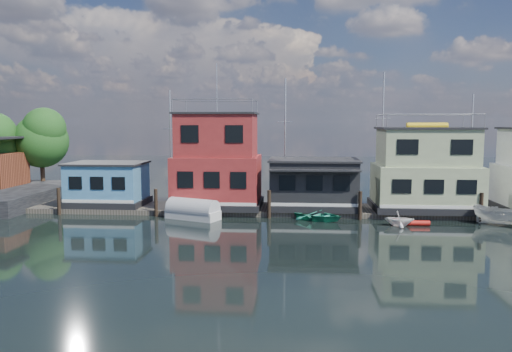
# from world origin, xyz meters

# --- Properties ---
(ground) EXTENTS (160.00, 160.00, 0.00)m
(ground) POSITION_xyz_m (0.00, 0.00, 0.00)
(ground) COLOR black
(ground) RESTS_ON ground
(dock) EXTENTS (48.00, 5.00, 0.40)m
(dock) POSITION_xyz_m (0.00, 12.00, 0.20)
(dock) COLOR #595147
(dock) RESTS_ON ground
(houseboat_blue) EXTENTS (6.40, 4.90, 3.66)m
(houseboat_blue) POSITION_xyz_m (-18.00, 12.00, 2.21)
(houseboat_blue) COLOR black
(houseboat_blue) RESTS_ON dock
(houseboat_red) EXTENTS (7.40, 5.90, 11.86)m
(houseboat_red) POSITION_xyz_m (-8.50, 12.00, 4.10)
(houseboat_red) COLOR black
(houseboat_red) RESTS_ON dock
(houseboat_dark) EXTENTS (7.40, 6.10, 4.06)m
(houseboat_dark) POSITION_xyz_m (-0.50, 11.98, 2.42)
(houseboat_dark) COLOR black
(houseboat_dark) RESTS_ON dock
(houseboat_green) EXTENTS (8.40, 5.90, 7.03)m
(houseboat_green) POSITION_xyz_m (8.50, 12.00, 3.55)
(houseboat_green) COLOR black
(houseboat_green) RESTS_ON dock
(pilings) EXTENTS (42.28, 0.28, 2.20)m
(pilings) POSITION_xyz_m (-0.33, 9.20, 1.10)
(pilings) COLOR #2D2116
(pilings) RESTS_ON ground
(background_masts) EXTENTS (36.40, 0.16, 12.00)m
(background_masts) POSITION_xyz_m (4.76, 18.00, 5.55)
(background_masts) COLOR silver
(background_masts) RESTS_ON ground
(dinghy_teal) EXTENTS (4.54, 4.12, 0.77)m
(dinghy_teal) POSITION_xyz_m (-0.18, 8.63, 0.39)
(dinghy_teal) COLOR #24856B
(dinghy_teal) RESTS_ON ground
(tarp_runabout) EXTENTS (4.51, 3.12, 1.71)m
(tarp_runabout) POSITION_xyz_m (-9.87, 8.39, 0.64)
(tarp_runabout) COLOR silver
(tarp_runabout) RESTS_ON ground
(red_kayak) EXTENTS (2.66, 0.41, 0.39)m
(red_kayak) POSITION_xyz_m (6.42, 7.22, 0.19)
(red_kayak) COLOR red
(red_kayak) RESTS_ON ground
(motorboat) EXTENTS (4.13, 3.34, 1.52)m
(motorboat) POSITION_xyz_m (12.97, 7.83, 0.76)
(motorboat) COLOR beige
(motorboat) RESTS_ON ground
(dinghy_white) EXTENTS (2.29, 2.04, 1.10)m
(dinghy_white) POSITION_xyz_m (5.52, 7.02, 0.55)
(dinghy_white) COLOR white
(dinghy_white) RESTS_ON ground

